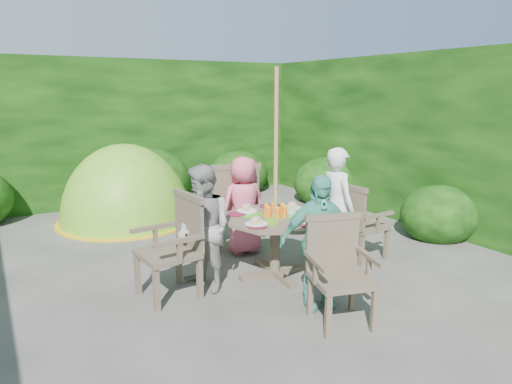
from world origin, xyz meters
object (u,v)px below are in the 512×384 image
garden_chair_left (175,244)px  dome_tent (127,221)px  garden_chair_back (233,203)px  garden_chair_front (339,268)px  garden_chair_right (358,221)px  parasol_pole (276,176)px  child_right (337,207)px  child_front (318,242)px  patio_table (276,226)px  child_back (244,205)px  child_left (204,229)px

garden_chair_left → dome_tent: bearing=169.0°
garden_chair_back → garden_chair_front: 2.19m
garden_chair_front → dome_tent: 4.13m
garden_chair_left → dome_tent: size_ratio=0.40×
garden_chair_left → dome_tent: dome_tent is taller
garden_chair_right → garden_chair_left: 2.20m
parasol_pole → child_right: (0.80, -0.06, -0.42)m
child_front → parasol_pole: bearing=100.8°
patio_table → child_front: 0.80m
garden_chair_front → child_front: 0.34m
child_back → garden_chair_right: bearing=141.4°
child_right → child_front: 1.13m
garden_chair_back → garden_chair_front: size_ratio=1.19×
garden_chair_front → child_back: 1.91m
garden_chair_left → garden_chair_back: (1.16, 0.99, 0.05)m
patio_table → child_right: size_ratio=0.90×
parasol_pole → garden_chair_left: 1.24m
patio_table → garden_chair_left: bearing=174.8°
garden_chair_front → child_right: (0.87, 1.04, 0.21)m
patio_table → parasol_pole: parasol_pole is taller
garden_chair_left → garden_chair_front: (1.02, -1.20, -0.04)m
garden_chair_left → child_right: child_right is taller
patio_table → dome_tent: 3.09m
garden_chair_left → child_right: 1.90m
patio_table → child_left: size_ratio=0.96×
garden_chair_right → garden_chair_back: (-1.03, 1.18, 0.09)m
child_right → child_back: (-0.74, 0.86, -0.08)m
child_right → child_left: child_right is taller
garden_chair_back → child_right: 1.36m
garden_chair_left → child_back: (1.15, 0.70, 0.09)m
garden_chair_back → child_left: 1.34m
parasol_pole → garden_chair_front: parasol_pole is taller
child_right → dome_tent: child_right is taller
patio_table → parasol_pole: 0.54m
patio_table → child_front: (-0.07, -0.80, 0.07)m
child_right → child_front: child_right is taller
garden_chair_left → child_front: 1.37m
patio_table → child_right: 0.81m
child_back → child_front: 1.60m
garden_chair_left → garden_chair_back: bearing=125.2°
garden_chair_back → child_front: (-0.13, -1.88, 0.06)m
parasol_pole → garden_chair_left: bearing=174.8°
garden_chair_right → child_left: 1.91m
garden_chair_front → child_back: size_ratio=0.74×
patio_table → garden_chair_right: size_ratio=1.39×
garden_chair_right → dome_tent: size_ratio=0.37×
parasol_pole → garden_chair_front: size_ratio=2.49×
garden_chair_front → child_right: 1.37m
child_right → child_front: bearing=131.5°
parasol_pole → garden_chair_left: parasol_pole is taller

